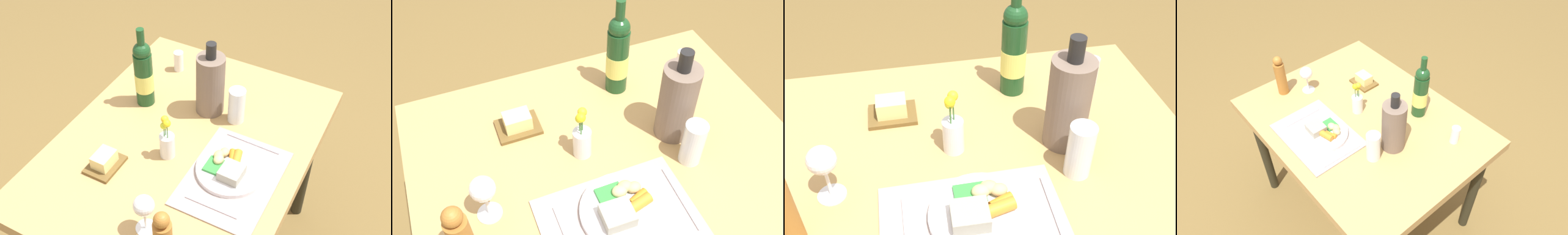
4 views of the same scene
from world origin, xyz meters
TOP-DOWN VIEW (x-y plane):
  - dining_table at (0.00, 0.00)m, footprint 1.11×0.85m
  - placemat at (-0.06, -0.22)m, footprint 0.40×0.29m
  - dinner_plate at (-0.04, -0.20)m, footprint 0.23×0.23m
  - fork at (-0.20, -0.21)m, footprint 0.02×0.18m
  - knife at (0.12, -0.22)m, footprint 0.02×0.20m
  - wine_glass at (-0.36, -0.07)m, footprint 0.06×0.06m
  - butter_dish at (-0.21, 0.18)m, footprint 0.13×0.10m
  - salt_shaker at (0.38, 0.23)m, footprint 0.04×0.04m
  - water_tumbler at (0.21, -0.11)m, footprint 0.06×0.06m
  - flower_vase at (-0.07, 0.02)m, footprint 0.05×0.05m
  - wine_bottle at (0.14, 0.24)m, footprint 0.07×0.07m
  - cooler_bottle at (0.22, 0.00)m, footprint 0.11×0.11m

SIDE VIEW (x-z plane):
  - dining_table at x=0.00m, z-range 0.29..1.03m
  - placemat at x=-0.06m, z-range 0.73..0.74m
  - fork at x=-0.20m, z-range 0.74..0.75m
  - knife at x=0.12m, z-range 0.74..0.75m
  - dinner_plate at x=-0.04m, z-range 0.73..0.78m
  - butter_dish at x=-0.21m, z-range 0.73..0.79m
  - salt_shaker at x=0.38m, z-range 0.73..0.82m
  - water_tumbler at x=0.21m, z-range 0.73..0.87m
  - flower_vase at x=-0.07m, z-range 0.71..0.89m
  - wine_glass at x=-0.36m, z-range 0.77..0.91m
  - cooler_bottle at x=0.22m, z-range 0.71..1.01m
  - wine_bottle at x=0.14m, z-range 0.70..1.03m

